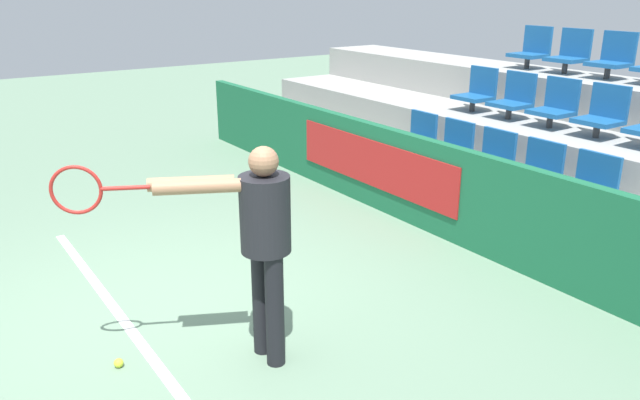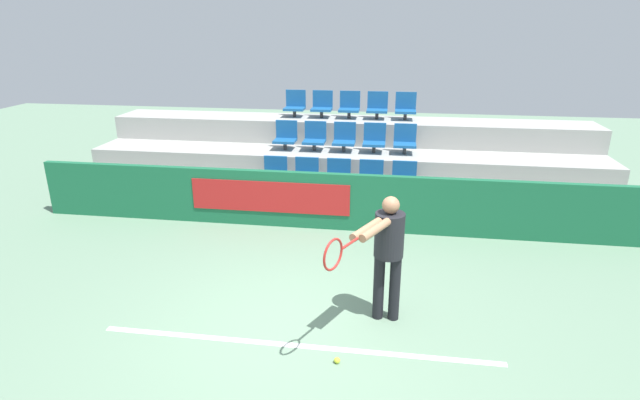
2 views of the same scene
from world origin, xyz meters
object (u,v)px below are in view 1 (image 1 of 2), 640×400
stadium_chair_3 (537,171)px  stadium_chair_8 (603,114)px  stadium_chair_1 (452,147)px  stadium_chair_5 (477,91)px  tennis_player (256,232)px  stadium_chair_12 (613,58)px  tennis_ball (119,363)px  stadium_chair_10 (532,49)px  stadium_chair_0 (417,137)px  stadium_chair_7 (555,105)px  stadium_chair_6 (514,98)px  stadium_chair_11 (570,53)px  stadium_chair_4 (590,186)px  stadium_chair_2 (492,158)px

stadium_chair_3 → stadium_chair_8: stadium_chair_8 is taller
stadium_chair_1 → stadium_chair_3: bearing=0.0°
stadium_chair_5 → tennis_player: bearing=-64.5°
stadium_chair_5 → stadium_chair_8: bearing=0.0°
stadium_chair_12 → tennis_ball: size_ratio=8.49×
stadium_chair_5 → stadium_chair_10: size_ratio=1.00×
stadium_chair_0 → stadium_chair_1: size_ratio=1.00×
stadium_chair_1 → stadium_chair_12: size_ratio=1.00×
stadium_chair_7 → stadium_chair_3: bearing=-59.9°
stadium_chair_1 → tennis_ball: 4.48m
stadium_chair_3 → stadium_chair_6: (-1.18, 1.02, 0.47)m
stadium_chair_7 → tennis_ball: bearing=-84.8°
stadium_chair_8 → stadium_chair_12: size_ratio=1.00×
stadium_chair_7 → tennis_player: tennis_player is taller
stadium_chair_7 → stadium_chair_11: size_ratio=1.00×
stadium_chair_1 → stadium_chair_5: stadium_chair_5 is taller
stadium_chair_3 → stadium_chair_1: bearing=180.0°
stadium_chair_4 → stadium_chair_3: bearing=180.0°
tennis_player → stadium_chair_0: bearing=148.0°
stadium_chair_7 → tennis_player: size_ratio=0.36×
stadium_chair_0 → stadium_chair_12: 2.54m
stadium_chair_8 → tennis_ball: (-0.11, -5.32, -1.17)m
stadium_chair_2 → stadium_chair_11: (-0.59, 2.04, 0.95)m
stadium_chair_4 → stadium_chair_6: bearing=150.1°
stadium_chair_7 → stadium_chair_6: bearing=180.0°
stadium_chair_12 → tennis_player: size_ratio=0.36×
stadium_chair_2 → stadium_chair_12: stadium_chair_12 is taller
stadium_chair_7 → stadium_chair_0: bearing=-139.2°
stadium_chair_6 → tennis_ball: (1.07, -5.32, -1.17)m
stadium_chair_7 → stadium_chair_12: (0.00, 1.02, 0.47)m
stadium_chair_10 → stadium_chair_0: bearing=-90.0°
stadium_chair_5 → stadium_chair_7: 1.18m
stadium_chair_6 → stadium_chair_8: 1.18m
stadium_chair_5 → stadium_chair_10: (0.00, 1.02, 0.47)m
stadium_chair_2 → stadium_chair_11: bearing=106.2°
stadium_chair_4 → stadium_chair_5: stadium_chair_5 is taller
stadium_chair_0 → stadium_chair_4: bearing=0.0°
stadium_chair_1 → stadium_chair_2: size_ratio=1.00×
stadium_chair_0 → stadium_chair_6: stadium_chair_6 is taller
stadium_chair_8 → stadium_chair_7: bearing=180.0°
stadium_chair_2 → stadium_chair_0: bearing=180.0°
tennis_ball → stadium_chair_10: bearing=104.7°
stadium_chair_10 → tennis_ball: stadium_chair_10 is taller
stadium_chair_4 → stadium_chair_5: size_ratio=1.00×
tennis_ball → stadium_chair_6: bearing=101.4°
stadium_chair_8 → stadium_chair_10: size_ratio=1.00×
stadium_chair_2 → stadium_chair_12: size_ratio=1.00×
stadium_chair_2 → tennis_player: 3.55m
stadium_chair_1 → stadium_chair_5: bearing=120.1°
stadium_chair_1 → stadium_chair_6: (0.00, 1.02, 0.47)m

